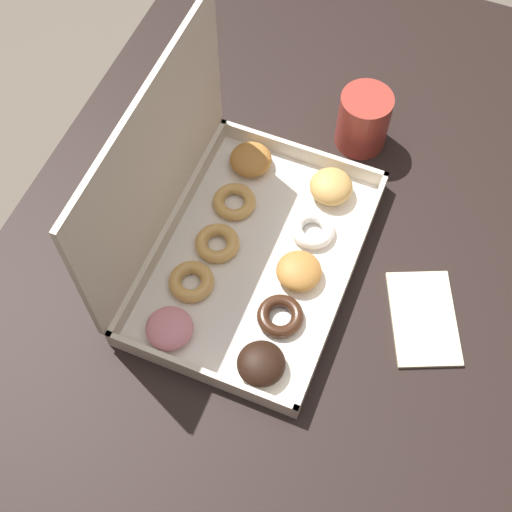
# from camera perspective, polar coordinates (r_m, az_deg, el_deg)

# --- Properties ---
(ground_plane) EXTENTS (8.00, 8.00, 0.00)m
(ground_plane) POSITION_cam_1_polar(r_m,az_deg,el_deg) (1.75, 2.35, -10.99)
(ground_plane) COLOR #6B6054
(dining_table) EXTENTS (1.22, 0.87, 0.74)m
(dining_table) POSITION_cam_1_polar(r_m,az_deg,el_deg) (1.16, 3.50, -1.19)
(dining_table) COLOR black
(dining_table) RESTS_ON ground_plane
(donut_box) EXTENTS (0.40, 0.29, 0.30)m
(donut_box) POSITION_cam_1_polar(r_m,az_deg,el_deg) (1.01, -2.03, 1.97)
(donut_box) COLOR silver
(donut_box) RESTS_ON dining_table
(coffee_mug) EXTENTS (0.08, 0.08, 0.10)m
(coffee_mug) POSITION_cam_1_polar(r_m,az_deg,el_deg) (1.15, 8.60, 10.76)
(coffee_mug) COLOR #A3382D
(coffee_mug) RESTS_ON dining_table
(paper_napkin) EXTENTS (0.17, 0.14, 0.01)m
(paper_napkin) POSITION_cam_1_polar(r_m,az_deg,el_deg) (1.04, 13.24, -4.87)
(paper_napkin) COLOR beige
(paper_napkin) RESTS_ON dining_table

